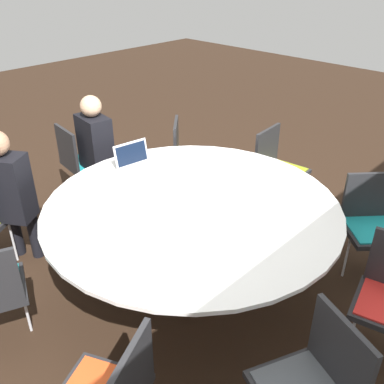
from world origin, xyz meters
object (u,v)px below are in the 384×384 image
(person_0, at_px, (97,146))
(person_1, at_px, (8,189))
(chair_4, at_px, (314,381))
(chair_0, at_px, (81,158))
(chair_6, at_px, (372,219))
(chair_8, at_px, (188,153))
(laptop, at_px, (135,162))
(chair_7, at_px, (277,164))

(person_0, height_order, person_1, same)
(chair_4, xyz_separation_m, person_0, (-0.71, -2.82, 0.20))
(chair_0, xyz_separation_m, chair_6, (-0.96, 2.64, 0.00))
(chair_4, xyz_separation_m, chair_8, (-1.52, -2.36, 0.00))
(chair_0, bearing_deg, chair_8, 57.70)
(chair_6, height_order, laptop, laptop)
(chair_8, bearing_deg, chair_4, 14.40)
(person_1, bearing_deg, laptop, 27.95)
(chair_0, bearing_deg, laptop, 4.01)
(person_0, distance_m, person_1, 1.03)
(chair_6, relative_size, chair_7, 1.00)
(chair_8, distance_m, person_0, 0.95)
(person_0, xyz_separation_m, laptop, (0.10, 0.72, 0.10))
(chair_4, distance_m, chair_7, 2.47)
(chair_6, bearing_deg, person_0, -26.86)
(chair_0, xyz_separation_m, person_1, (0.95, 0.47, 0.20))
(chair_8, distance_m, person_1, 1.84)
(chair_4, bearing_deg, person_0, 9.59)
(chair_0, relative_size, chair_7, 1.00)
(chair_6, distance_m, chair_7, 1.16)
(chair_8, distance_m, laptop, 0.99)
(chair_6, bearing_deg, chair_8, -44.68)
(person_0, bearing_deg, chair_6, 27.73)
(chair_0, relative_size, person_1, 0.71)
(person_1, bearing_deg, chair_8, 49.35)
(person_0, bearing_deg, chair_8, 67.55)
(person_0, bearing_deg, chair_4, -7.19)
(chair_8, bearing_deg, chair_0, -82.13)
(chair_4, bearing_deg, chair_0, 11.64)
(chair_6, height_order, person_0, person_0)
(person_1, distance_m, laptop, 1.03)
(chair_0, height_order, chair_6, same)
(chair_7, distance_m, person_1, 2.48)
(laptop, bearing_deg, chair_8, 23.06)
(person_1, bearing_deg, chair_7, 31.23)
(chair_6, bearing_deg, person_1, -6.21)
(laptop, bearing_deg, person_0, 88.82)
(chair_8, bearing_deg, laptop, -26.77)
(person_1, bearing_deg, chair_0, 83.02)
(chair_7, xyz_separation_m, chair_8, (0.42, -0.83, 0.00))
(chair_0, height_order, chair_4, same)
(chair_0, distance_m, person_1, 1.08)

